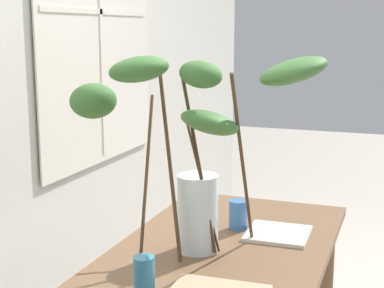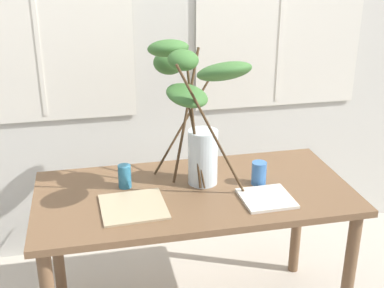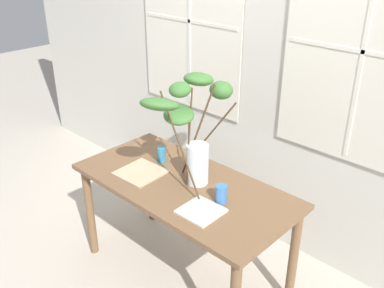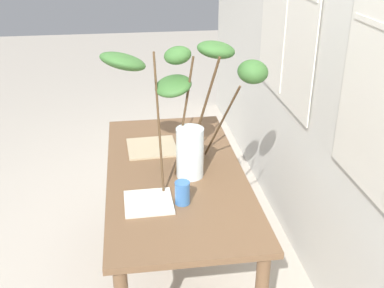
{
  "view_description": "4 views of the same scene",
  "coord_description": "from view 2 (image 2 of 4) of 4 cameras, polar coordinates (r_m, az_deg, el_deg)",
  "views": [
    {
      "loc": [
        -1.71,
        -0.57,
        1.49
      ],
      "look_at": [
        0.11,
        0.11,
        1.11
      ],
      "focal_mm": 54.51,
      "sensor_mm": 36.0,
      "label": 1
    },
    {
      "loc": [
        -0.45,
        -2.03,
        1.83
      ],
      "look_at": [
        0.01,
        0.12,
        0.94
      ],
      "focal_mm": 47.27,
      "sensor_mm": 36.0,
      "label": 2
    },
    {
      "loc": [
        1.66,
        -1.66,
        2.18
      ],
      "look_at": [
        0.02,
        0.06,
        1.02
      ],
      "focal_mm": 40.42,
      "sensor_mm": 36.0,
      "label": 3
    },
    {
      "loc": [
        2.15,
        -0.21,
        1.94
      ],
      "look_at": [
        0.09,
        0.08,
        0.95
      ],
      "focal_mm": 43.84,
      "sensor_mm": 36.0,
      "label": 4
    }
  ],
  "objects": [
    {
      "name": "plate_square_right",
      "position": [
        2.28,
        8.4,
        -6.07
      ],
      "size": [
        0.23,
        0.23,
        0.01
      ],
      "primitive_type": "cube",
      "rotation": [
        0.0,
        0.0,
        0.02
      ],
      "color": "silver",
      "rests_on": "dining_table"
    },
    {
      "name": "drinking_glass_blue_left",
      "position": [
        2.37,
        -7.6,
        -3.64
      ],
      "size": [
        0.06,
        0.06,
        0.11
      ],
      "primitive_type": "cylinder",
      "color": "teal",
      "rests_on": "dining_table"
    },
    {
      "name": "back_wall_with_windows",
      "position": [
        2.93,
        -3.38,
        15.26
      ],
      "size": [
        5.84,
        0.14,
        2.96
      ],
      "color": "beige",
      "rests_on": "ground"
    },
    {
      "name": "dining_table",
      "position": [
        2.39,
        0.27,
        -7.41
      ],
      "size": [
        1.45,
        0.71,
        0.75
      ],
      "color": "brown",
      "rests_on": "ground"
    },
    {
      "name": "drinking_glass_blue_right",
      "position": [
        2.4,
        7.55,
        -3.26
      ],
      "size": [
        0.07,
        0.07,
        0.11
      ],
      "primitive_type": "cylinder",
      "color": "#386BAD",
      "rests_on": "dining_table"
    },
    {
      "name": "plate_square_left",
      "position": [
        2.21,
        -6.65,
        -7.03
      ],
      "size": [
        0.29,
        0.29,
        0.01
      ],
      "primitive_type": "cube",
      "rotation": [
        0.0,
        0.0,
        0.05
      ],
      "color": "tan",
      "rests_on": "dining_table"
    },
    {
      "name": "vase_with_branches",
      "position": [
        2.26,
        -0.03,
        4.9
      ],
      "size": [
        0.43,
        0.85,
        0.69
      ],
      "color": "silver",
      "rests_on": "dining_table"
    }
  ]
}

